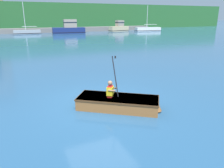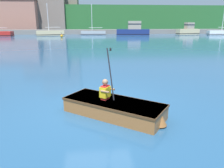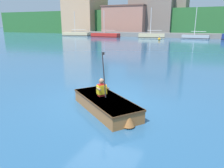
# 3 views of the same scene
# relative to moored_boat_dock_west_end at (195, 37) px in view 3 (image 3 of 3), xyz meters

# --- Properties ---
(ground_plane) EXTENTS (300.00, 300.00, 0.00)m
(ground_plane) POSITION_rel_moored_boat_dock_west_end_xyz_m (-0.35, -37.01, -0.36)
(ground_plane) COLOR #28567F
(shoreline_ridge) EXTENTS (120.00, 20.00, 6.14)m
(shoreline_ridge) POSITION_rel_moored_boat_dock_west_end_xyz_m (-0.35, 18.75, 2.71)
(shoreline_ridge) COLOR #28602D
(shoreline_ridge) RESTS_ON ground
(waterfront_warehouse_left) EXTENTS (9.24, 10.85, 15.80)m
(waterfront_warehouse_left) POSITION_rel_moored_boat_dock_west_end_xyz_m (-30.34, 11.48, 7.55)
(waterfront_warehouse_left) COLOR tan
(waterfront_warehouse_left) RESTS_ON ground
(waterfront_office_block_center) EXTENTS (10.69, 10.61, 6.95)m
(waterfront_office_block_center) POSITION_rel_moored_boat_dock_west_end_xyz_m (-17.13, 10.67, 3.12)
(waterfront_office_block_center) COLOR #9E6B5B
(waterfront_office_block_center) RESTS_ON ground
(waterfront_apartment_right) EXTENTS (10.52, 10.25, 10.70)m
(waterfront_apartment_right) POSITION_rel_moored_boat_dock_west_end_xyz_m (-11.29, 12.89, 5.00)
(waterfront_apartment_right) COLOR #75665B
(waterfront_apartment_right) RESTS_ON ground
(waterfront_tower_far) EXTENTS (9.69, 7.77, 16.19)m
(waterfront_tower_far) POSITION_rel_moored_boat_dock_west_end_xyz_m (-8.16, 14.45, 7.75)
(waterfront_tower_far) COLOR #75665B
(waterfront_tower_far) RESTS_ON ground
(marina_dock) EXTENTS (55.99, 2.40, 0.90)m
(marina_dock) POSITION_rel_moored_boat_dock_west_end_xyz_m (-0.35, 2.51, 0.09)
(marina_dock) COLOR slate
(marina_dock) RESTS_ON ground
(moored_boat_dock_west_end) EXTENTS (4.84, 1.81, 5.61)m
(moored_boat_dock_west_end) POSITION_rel_moored_boat_dock_west_end_xyz_m (0.00, 0.00, 0.00)
(moored_boat_dock_west_end) COLOR #9EA3A8
(moored_boat_dock_west_end) RESTS_ON ground
(moored_boat_dock_center_near) EXTENTS (5.99, 1.92, 5.38)m
(moored_boat_dock_center_near) POSITION_rel_moored_boat_dock_west_end_xyz_m (-17.40, -2.27, 0.03)
(moored_boat_dock_center_near) COLOR red
(moored_boat_dock_center_near) RESTS_ON ground
(moored_boat_dock_east_end) EXTENTS (6.51, 3.00, 5.35)m
(moored_boat_dock_east_end) POSITION_rel_moored_boat_dock_west_end_xyz_m (-25.83, -0.30, 0.02)
(moored_boat_dock_east_end) COLOR #CCB789
(moored_boat_dock_east_end) RESTS_ON ground
(moored_boat_outer_slip_west) EXTENTS (5.16, 2.40, 5.66)m
(moored_boat_outer_slip_west) POSITION_rel_moored_boat_dock_west_end_xyz_m (-7.96, -1.18, 0.06)
(moored_boat_outer_slip_west) COLOR #CCB789
(moored_boat_outer_slip_west) RESTS_ON ground
(rowboat_foreground) EXTENTS (2.95, 2.58, 0.42)m
(rowboat_foreground) POSITION_rel_moored_boat_dock_west_end_xyz_m (0.10, -37.84, -0.12)
(rowboat_foreground) COLOR #935B2D
(rowboat_foreground) RESTS_ON ground
(person_paddler) EXTENTS (0.45, 0.45, 1.47)m
(person_paddler) POSITION_rel_moored_boat_dock_west_end_xyz_m (-0.15, -37.65, 0.34)
(person_paddler) COLOR red
(person_paddler) RESTS_ON rowboat_foreground
(channel_buoy) EXTENTS (0.44, 0.44, 0.72)m
(channel_buoy) POSITION_rel_moored_boat_dock_west_end_xyz_m (-5.29, -6.27, -0.14)
(channel_buoy) COLOR orange
(channel_buoy) RESTS_ON ground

